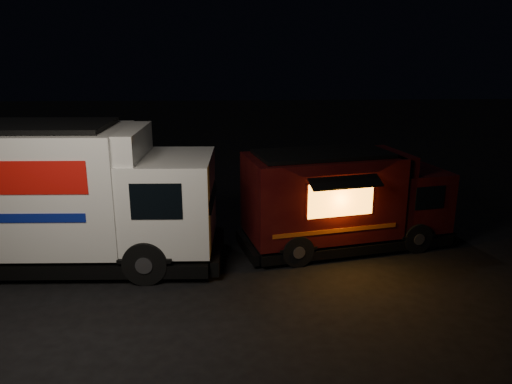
{
  "coord_description": "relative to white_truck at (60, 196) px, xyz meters",
  "views": [
    {
      "loc": [
        1.25,
        -11.11,
        5.15
      ],
      "look_at": [
        1.84,
        2.0,
        1.34
      ],
      "focal_mm": 35.0,
      "sensor_mm": 36.0,
      "label": 1
    }
  ],
  "objects": [
    {
      "name": "ground",
      "position": [
        2.92,
        -0.52,
        -1.74
      ],
      "size": [
        80.0,
        80.0,
        0.0
      ],
      "primitive_type": "plane",
      "color": "black",
      "rests_on": "ground"
    },
    {
      "name": "white_truck",
      "position": [
        0.0,
        0.0,
        0.0
      ],
      "size": [
        7.73,
        2.82,
        3.47
      ],
      "primitive_type": null,
      "rotation": [
        0.0,
        0.0,
        -0.03
      ],
      "color": "silver",
      "rests_on": "ground"
    },
    {
      "name": "red_truck",
      "position": [
        7.13,
        0.82,
        -0.43
      ],
      "size": [
        5.93,
        3.24,
        2.61
      ],
      "primitive_type": null,
      "rotation": [
        0.0,
        0.0,
        0.22
      ],
      "color": "#3E0D0B",
      "rests_on": "ground"
    }
  ]
}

